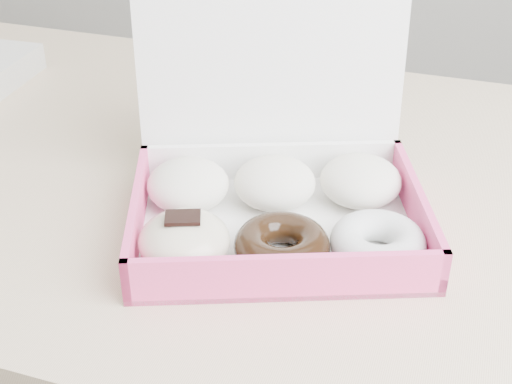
% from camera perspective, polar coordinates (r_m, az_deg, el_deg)
% --- Properties ---
extents(table, '(1.20, 0.80, 0.75)m').
position_cam_1_polar(table, '(1.03, -8.73, -0.72)').
color(table, tan).
rests_on(table, ground).
extents(donut_box, '(0.40, 0.37, 0.24)m').
position_cam_1_polar(donut_box, '(0.81, 1.45, -0.37)').
color(donut_box, white).
rests_on(donut_box, table).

